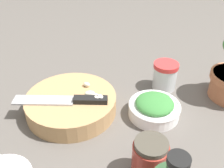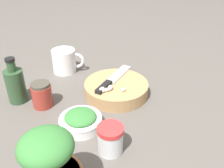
% 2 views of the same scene
% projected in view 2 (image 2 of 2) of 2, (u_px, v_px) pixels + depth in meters
% --- Properties ---
extents(ground_plane, '(5.00, 5.00, 0.00)m').
position_uv_depth(ground_plane, '(104.00, 113.00, 0.79)').
color(ground_plane, '#56514C').
extents(cutting_board, '(0.22, 0.22, 0.05)m').
position_uv_depth(cutting_board, '(116.00, 89.00, 0.87)').
color(cutting_board, tan).
rests_on(cutting_board, ground_plane).
extents(chef_knife, '(0.10, 0.22, 0.01)m').
position_uv_depth(chef_knife, '(112.00, 80.00, 0.87)').
color(chef_knife, black).
rests_on(chef_knife, cutting_board).
extents(garlic_cloves, '(0.06, 0.08, 0.02)m').
position_uv_depth(garlic_cloves, '(107.00, 89.00, 0.82)').
color(garlic_cloves, silver).
rests_on(garlic_cloves, cutting_board).
extents(herb_bowl, '(0.13, 0.13, 0.05)m').
position_uv_depth(herb_bowl, '(80.00, 120.00, 0.73)').
color(herb_bowl, white).
rests_on(herb_bowl, ground_plane).
extents(spice_jar, '(0.07, 0.07, 0.08)m').
position_uv_depth(spice_jar, '(110.00, 139.00, 0.63)').
color(spice_jar, silver).
rests_on(spice_jar, ground_plane).
extents(coffee_mug, '(0.11, 0.11, 0.09)m').
position_uv_depth(coffee_mug, '(65.00, 61.00, 1.01)').
color(coffee_mug, white).
rests_on(coffee_mug, ground_plane).
extents(honey_jar, '(0.07, 0.07, 0.08)m').
position_uv_depth(honey_jar, '(42.00, 95.00, 0.81)').
color(honey_jar, '#9E3328').
rests_on(honey_jar, ground_plane).
extents(oil_bottle, '(0.06, 0.06, 0.16)m').
position_uv_depth(oil_bottle, '(15.00, 85.00, 0.82)').
color(oil_bottle, '#2D4C2D').
rests_on(oil_bottle, ground_plane).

